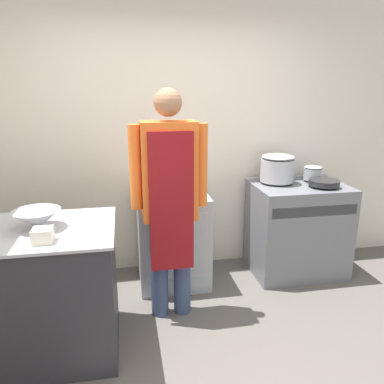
{
  "coord_description": "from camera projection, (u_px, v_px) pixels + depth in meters",
  "views": [
    {
      "loc": [
        -0.5,
        -1.97,
        1.85
      ],
      "look_at": [
        0.04,
        0.93,
        1.01
      ],
      "focal_mm": 35.0,
      "sensor_mm": 36.0,
      "label": 1
    }
  ],
  "objects": [
    {
      "name": "ground_plane",
      "position": [
        212.0,
        378.0,
        2.45
      ],
      "size": [
        14.0,
        14.0,
        0.0
      ],
      "primitive_type": "plane",
      "color": "#5B5651"
    },
    {
      "name": "wall_back",
      "position": [
        174.0,
        138.0,
        3.71
      ],
      "size": [
        8.0,
        0.05,
        2.7
      ],
      "color": "silver",
      "rests_on": "ground_plane"
    },
    {
      "name": "prep_counter",
      "position": [
        41.0,
        292.0,
        2.61
      ],
      "size": [
        1.06,
        0.79,
        0.93
      ],
      "color": "#2D2D33",
      "rests_on": "ground_plane"
    },
    {
      "name": "stove",
      "position": [
        297.0,
        229.0,
        3.78
      ],
      "size": [
        0.91,
        0.65,
        0.94
      ],
      "color": "slate",
      "rests_on": "ground_plane"
    },
    {
      "name": "fridge_unit",
      "position": [
        172.0,
        238.0,
        3.59
      ],
      "size": [
        0.65,
        0.64,
        0.89
      ],
      "color": "#A8ADB2",
      "rests_on": "ground_plane"
    },
    {
      "name": "person_cook",
      "position": [
        170.0,
        194.0,
        2.89
      ],
      "size": [
        0.6,
        0.24,
        1.84
      ],
      "color": "#38476B",
      "rests_on": "ground_plane"
    },
    {
      "name": "mixing_bowl",
      "position": [
        37.0,
        219.0,
        2.48
      ],
      "size": [
        0.31,
        0.31,
        0.13
      ],
      "color": "#B2B5BC",
      "rests_on": "prep_counter"
    },
    {
      "name": "plastic_tub",
      "position": [
        43.0,
        235.0,
        2.26
      ],
      "size": [
        0.12,
        0.12,
        0.09
      ],
      "color": "silver",
      "rests_on": "prep_counter"
    },
    {
      "name": "stock_pot",
      "position": [
        277.0,
        168.0,
        3.69
      ],
      "size": [
        0.33,
        0.33,
        0.27
      ],
      "color": "#B2B5BC",
      "rests_on": "stove"
    },
    {
      "name": "saute_pan",
      "position": [
        324.0,
        182.0,
        3.57
      ],
      "size": [
        0.29,
        0.29,
        0.05
      ],
      "color": "#262628",
      "rests_on": "stove"
    },
    {
      "name": "sauce_pot",
      "position": [
        313.0,
        173.0,
        3.77
      ],
      "size": [
        0.18,
        0.18,
        0.14
      ],
      "color": "#B2B5BC",
      "rests_on": "stove"
    }
  ]
}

